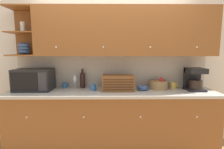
# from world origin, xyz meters

# --- Properties ---
(ground_plane) EXTENTS (24.00, 24.00, 0.00)m
(ground_plane) POSITION_xyz_m (0.00, 0.00, 0.00)
(ground_plane) COLOR #9E754C
(wall_back) EXTENTS (5.51, 0.06, 2.60)m
(wall_back) POSITION_xyz_m (0.00, 0.03, 1.30)
(wall_back) COLOR silver
(wall_back) RESTS_ON ground_plane
(counter_unit) EXTENTS (3.13, 0.64, 0.95)m
(counter_unit) POSITION_xyz_m (0.00, -0.31, 0.48)
(counter_unit) COLOR brown
(counter_unit) RESTS_ON ground_plane
(backsplash_panel) EXTENTS (3.11, 0.01, 0.53)m
(backsplash_panel) POSITION_xyz_m (0.00, -0.01, 1.21)
(backsplash_panel) COLOR #B7B2A8
(backsplash_panel) RESTS_ON counter_unit
(upper_cabinets) EXTENTS (3.11, 0.39, 0.72)m
(upper_cabinets) POSITION_xyz_m (0.16, -0.18, 1.84)
(upper_cabinets) COLOR brown
(upper_cabinets) RESTS_ON backsplash_panel
(microwave) EXTENTS (0.55, 0.37, 0.33)m
(microwave) POSITION_xyz_m (-1.20, -0.25, 1.12)
(microwave) COLOR black
(microwave) RESTS_ON counter_unit
(mug_patterned_third) EXTENTS (0.09, 0.08, 0.09)m
(mug_patterned_third) POSITION_xyz_m (-0.77, -0.08, 1.00)
(mug_patterned_third) COLOR #38669E
(mug_patterned_third) RESTS_ON counter_unit
(wine_glass) EXTENTS (0.06, 0.06, 0.22)m
(wine_glass) POSITION_xyz_m (-0.59, -0.15, 1.10)
(wine_glass) COLOR silver
(wine_glass) RESTS_ON counter_unit
(wine_bottle) EXTENTS (0.08, 0.08, 0.31)m
(wine_bottle) POSITION_xyz_m (-0.48, -0.08, 1.09)
(wine_bottle) COLOR black
(wine_bottle) RESTS_ON counter_unit
(mug) EXTENTS (0.09, 0.08, 0.10)m
(mug) POSITION_xyz_m (-0.29, -0.30, 1.00)
(mug) COLOR #38669E
(mug) RESTS_ON counter_unit
(bread_box) EXTENTS (0.48, 0.27, 0.23)m
(bread_box) POSITION_xyz_m (0.09, -0.29, 1.07)
(bread_box) COLOR brown
(bread_box) RESTS_ON counter_unit
(bowl_stack_on_counter) EXTENTS (0.18, 0.18, 0.07)m
(bowl_stack_on_counter) POSITION_xyz_m (0.47, -0.26, 0.99)
(bowl_stack_on_counter) COLOR #3D5B93
(bowl_stack_on_counter) RESTS_ON counter_unit
(fruit_basket) EXTENTS (0.29, 0.29, 0.19)m
(fruit_basket) POSITION_xyz_m (0.74, -0.18, 1.02)
(fruit_basket) COLOR #937047
(fruit_basket) RESTS_ON counter_unit
(mug_blue_second) EXTENTS (0.11, 0.09, 0.11)m
(mug_blue_second) POSITION_xyz_m (0.99, -0.15, 1.00)
(mug_blue_second) COLOR gold
(mug_blue_second) RESTS_ON counter_unit
(coffee_maker) EXTENTS (0.26, 0.27, 0.34)m
(coffee_maker) POSITION_xyz_m (1.27, -0.26, 1.12)
(coffee_maker) COLOR black
(coffee_maker) RESTS_ON counter_unit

